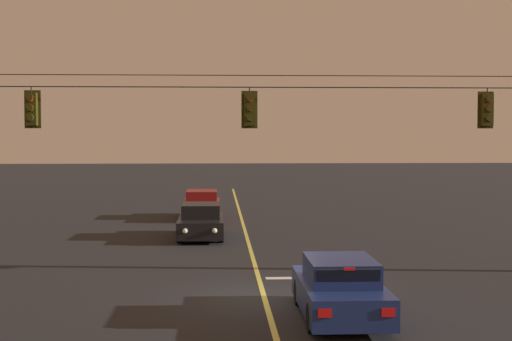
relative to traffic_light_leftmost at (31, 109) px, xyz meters
name	(u,v)px	position (x,y,z in m)	size (l,w,h in m)	color
ground_plane	(264,298)	(6.64, -3.28, -4.96)	(180.00, 180.00, 0.00)	black
lane_centre_stripe	(249,246)	(6.64, 6.02, -4.95)	(0.14, 60.00, 0.01)	#D1C64C
stop_bar_paint	(323,278)	(8.54, -0.58, -4.95)	(3.40, 0.36, 0.01)	silver
signal_span_assembly	(258,153)	(6.64, 0.02, -1.30)	(21.53, 0.32, 7.01)	#38281C
traffic_light_leftmost	(31,109)	(0.00, 0.00, 0.00)	(0.48, 0.41, 1.22)	black
traffic_light_left_inner	(250,109)	(6.40, 0.00, 0.00)	(0.48, 0.41, 1.22)	black
traffic_light_centre	(487,110)	(13.58, 0.00, 0.00)	(0.48, 0.41, 1.22)	black
car_waiting_near_lane	(340,290)	(8.25, -5.47, -4.31)	(1.80, 4.33, 1.39)	navy
car_oncoming_lead	(201,222)	(4.77, 8.29, -4.31)	(1.80, 4.42, 1.39)	black
car_oncoming_trailing	(202,205)	(4.66, 15.63, -4.31)	(1.80, 4.42, 1.39)	maroon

